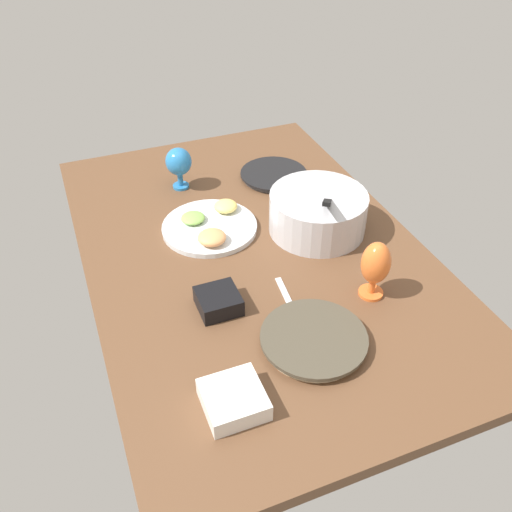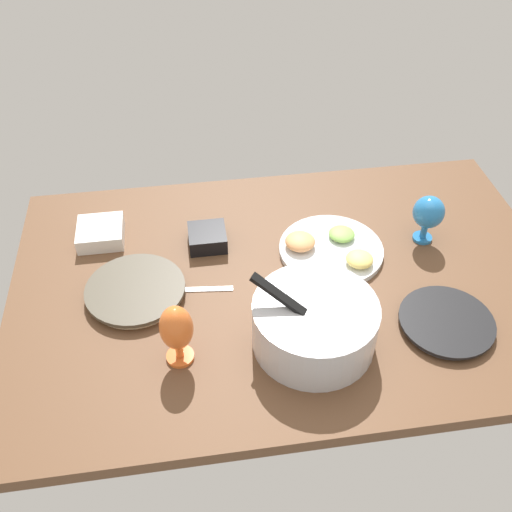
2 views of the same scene
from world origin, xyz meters
The scene contains 10 objects.
ground_plane centered at (0.00, 0.00, -2.00)cm, with size 160.00×104.00×4.00cm, color brown.
dinner_plate_left centered at (-38.60, 23.60, 1.19)cm, with size 25.48×25.48×2.29cm.
dinner_plate_right centered at (43.84, 0.43, 1.54)cm, with size 28.16×28.16×2.96cm.
mixing_bowl centered at (-2.06, 23.71, 7.30)cm, with size 32.03×31.95×21.00cm.
fruit_platter centered at (-14.76, -9.49, 1.60)cm, with size 31.78×31.78×5.53cm.
hurricane_glass_orange centered at (32.54, 23.98, 10.92)cm, with size 8.36×8.36×18.25cm.
hurricane_glass_blue centered at (-44.91, -11.37, 10.26)cm, with size 9.54×9.54×15.86cm.
square_bowl_black centered at (21.90, -18.80, 2.90)cm, with size 11.48×11.48×5.20cm.
square_bowl_white centered at (54.62, -26.01, 2.78)cm, with size 13.99×13.99×5.00cm.
fork_by_right_plate centered at (25.35, 0.71, 0.30)cm, with size 18.00×1.80×0.60cm, color silver.
Camera 1 is at (129.49, -49.94, 107.53)cm, focal length 38.45 mm.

